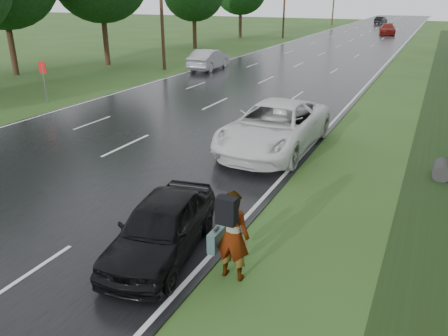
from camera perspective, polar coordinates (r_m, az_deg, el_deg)
The scene contains 13 objects.
road at distance 51.79m, azimuth 14.00°, elevation 14.84°, with size 14.00×180.00×0.04m, color black.
edge_stripe_east at distance 50.81m, azimuth 21.65°, elevation 13.90°, with size 0.12×180.00×0.01m, color silver.
edge_stripe_west at distance 53.60m, azimuth 6.71°, elevation 15.56°, with size 0.12×180.00×0.01m, color silver.
center_line at distance 51.79m, azimuth 14.01°, elevation 14.87°, with size 0.12×180.00×0.01m, color silver.
drainage_ditch at distance 24.71m, azimuth 26.75°, elevation 6.14°, with size 2.20×120.00×0.56m.
road_sign at distance 26.26m, azimuth -22.53°, elevation 11.23°, with size 0.50×0.06×2.30m.
utility_pole_mid at distance 36.34m, azimuth -8.22°, elevation 20.75°, with size 1.60×0.26×10.00m.
pedestrian at distance 9.22m, azimuth 0.96°, elevation -8.64°, with size 0.90×0.82×2.04m.
white_pickup at distance 17.09m, azimuth 6.61°, elevation 5.40°, with size 3.00×6.50×1.81m, color silver.
dark_sedan at distance 10.24m, azimuth -8.18°, elevation -7.58°, with size 1.65×4.10×1.40m, color black.
silver_sedan at distance 36.11m, azimuth -1.97°, elevation 14.00°, with size 1.69×4.86×1.60m, color #919399.
far_car_red at distance 73.29m, azimuth 20.58°, elevation 16.63°, with size 2.15×5.30×1.54m, color maroon.
far_car_dark at distance 98.59m, azimuth 19.80°, elevation 17.70°, with size 1.54×4.42×1.46m, color black.
Camera 1 is at (10.81, -5.33, 5.72)m, focal length 35.00 mm.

